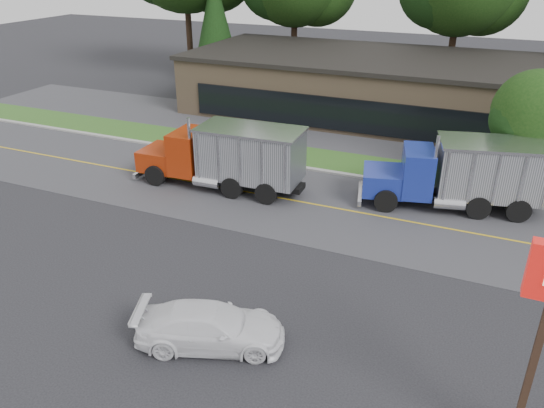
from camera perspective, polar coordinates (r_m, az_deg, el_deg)
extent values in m
plane|color=#323237|center=(19.30, -6.91, -10.36)|extent=(140.00, 140.00, 0.00)
cube|color=#535358|center=(26.32, 2.81, 0.26)|extent=(60.00, 8.00, 0.02)
cube|color=gold|center=(26.32, 2.81, 0.26)|extent=(60.00, 0.12, 0.01)
cube|color=#9E9E99|center=(29.96, 5.67, 3.44)|extent=(60.00, 0.30, 0.12)
cube|color=#28561D|center=(31.56, 6.70, 4.57)|extent=(60.00, 3.40, 0.03)
cube|color=#535358|center=(36.11, 9.08, 7.18)|extent=(60.00, 7.00, 0.02)
cube|color=#8C7256|center=(40.86, 14.29, 11.81)|extent=(32.00, 12.00, 4.00)
cube|color=#332116|center=(13.98, 26.05, -15.99)|extent=(0.16, 0.16, 5.00)
cylinder|color=#382619|center=(54.00, -8.83, 16.69)|extent=(0.56, 0.56, 6.13)
cylinder|color=#382619|center=(51.43, 2.36, 15.95)|extent=(0.56, 0.56, 5.12)
cylinder|color=#382619|center=(48.28, 18.53, 14.03)|extent=(0.56, 0.56, 5.10)
cylinder|color=#382619|center=(50.78, -5.88, 13.34)|extent=(0.44, 0.44, 1.00)
cone|color=black|center=(49.96, -6.14, 18.88)|extent=(4.36, 4.36, 8.91)
cylinder|color=#382619|center=(30.12, 25.30, 3.42)|extent=(0.56, 0.56, 2.23)
sphere|color=black|center=(29.24, 26.41, 8.90)|extent=(4.08, 4.08, 4.08)
sphere|color=black|center=(28.93, 25.02, 8.22)|extent=(2.81, 2.81, 2.81)
cube|color=black|center=(27.82, -5.05, 2.93)|extent=(8.54, 1.33, 0.28)
cube|color=#9B280B|center=(29.34, -11.64, 4.89)|extent=(2.12, 2.38, 1.10)
cube|color=#9B280B|center=(28.31, -8.87, 5.63)|extent=(1.57, 2.46, 2.20)
cube|color=black|center=(28.49, -10.07, 6.53)|extent=(0.14, 2.10, 0.90)
cube|color=silver|center=(26.70, -2.30, 5.37)|extent=(5.18, 2.70, 2.50)
cube|color=silver|center=(26.28, -2.35, 8.02)|extent=(5.34, 2.85, 0.12)
cylinder|color=black|center=(30.35, -10.11, 4.61)|extent=(1.11, 0.39, 1.10)
cylinder|color=black|center=(28.56, -12.43, 3.03)|extent=(1.11, 0.39, 1.10)
cylinder|color=black|center=(28.09, -0.63, 3.27)|extent=(1.11, 0.39, 1.10)
cylinder|color=black|center=(26.14, -2.49, 1.46)|extent=(1.11, 0.39, 1.10)
cube|color=black|center=(27.04, 19.12, 0.84)|extent=(8.04, 2.81, 0.28)
cube|color=navy|center=(26.45, 11.84, 2.51)|extent=(2.40, 2.68, 1.10)
cube|color=navy|center=(26.34, 15.37, 3.44)|extent=(1.91, 2.66, 2.20)
cube|color=black|center=(26.14, 14.14, 4.36)|extent=(0.54, 2.06, 0.90)
cube|color=silver|center=(26.78, 22.50, 3.42)|extent=(5.24, 3.53, 2.50)
cube|color=silver|center=(26.35, 22.97, 6.02)|extent=(5.42, 3.71, 0.12)
cylinder|color=black|center=(27.73, 12.07, 2.36)|extent=(1.15, 0.59, 1.10)
cylinder|color=black|center=(25.63, 12.14, 0.35)|extent=(1.15, 0.59, 1.10)
cylinder|color=black|center=(28.42, 22.28, 1.52)|extent=(1.15, 0.59, 1.10)
cylinder|color=black|center=(26.38, 23.15, -0.50)|extent=(1.15, 0.59, 1.10)
imported|color=white|center=(17.10, -6.64, -12.94)|extent=(5.03, 3.39, 1.35)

